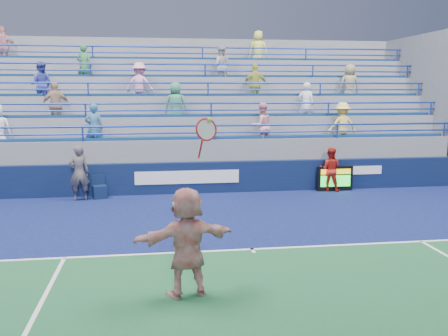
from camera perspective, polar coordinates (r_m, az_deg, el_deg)
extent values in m
plane|color=#333538|center=(11.43, 3.23, -9.35)|extent=(120.00, 120.00, 0.00)
cube|color=#0E1447|center=(13.50, 1.36, -6.44)|extent=(18.00, 8.40, 0.02)
cube|color=white|center=(11.42, 3.23, -9.25)|extent=(11.00, 0.10, 0.01)
cube|color=white|center=(11.33, 3.33, -9.40)|extent=(0.08, 0.30, 0.01)
cube|color=#0A1637|center=(17.54, -0.98, -1.05)|extent=(18.00, 0.30, 1.10)
cube|color=white|center=(17.27, -4.21, -1.06)|extent=(3.60, 0.02, 0.45)
cube|color=white|center=(18.73, 15.07, -0.25)|extent=(1.80, 0.02, 0.30)
cube|color=slate|center=(20.43, -2.03, 0.36)|extent=(18.00, 5.60, 1.10)
cube|color=slate|center=(20.38, -2.04, 1.40)|extent=(18.00, 5.60, 1.85)
cube|color=navy|center=(17.95, -1.23, 3.53)|extent=(17.40, 0.45, 0.10)
cylinder|color=#1C3599|center=(17.51, -1.08, 4.87)|extent=(18.00, 0.07, 0.07)
cube|color=slate|center=(20.82, -2.19, 2.60)|extent=(18.00, 4.60, 2.60)
cube|color=navy|center=(18.88, -1.62, 6.07)|extent=(17.40, 0.45, 0.10)
cylinder|color=#1C3599|center=(18.47, -1.48, 7.41)|extent=(18.00, 0.07, 0.07)
cube|color=slate|center=(21.28, -2.34, 3.75)|extent=(18.00, 3.60, 3.35)
cube|color=navy|center=(19.86, -1.97, 8.37)|extent=(17.40, 0.45, 0.10)
cylinder|color=#1C3599|center=(19.46, -1.84, 9.69)|extent=(18.00, 0.07, 0.07)
cube|color=slate|center=(21.75, -2.49, 4.85)|extent=(18.00, 2.60, 4.10)
cube|color=navy|center=(20.86, -2.28, 10.45)|extent=(17.40, 0.45, 0.10)
cylinder|color=#1C3599|center=(20.48, -2.17, 11.75)|extent=(18.00, 0.07, 0.07)
cube|color=slate|center=(22.22, -2.62, 5.91)|extent=(18.00, 1.60, 4.85)
cube|color=navy|center=(21.88, -2.58, 12.34)|extent=(17.40, 0.45, 0.10)
cylinder|color=#1C3599|center=(21.52, -2.48, 13.61)|extent=(18.00, 0.07, 0.07)
imported|color=tan|center=(19.05, -18.64, 6.78)|extent=(1.06, 0.62, 1.70)
imported|color=#367843|center=(20.92, -15.66, 11.18)|extent=(0.71, 0.57, 1.70)
imported|color=#3E8A62|center=(18.76, -5.53, 7.18)|extent=(0.93, 0.71, 1.70)
imported|color=#B9C54C|center=(20.16, 3.60, 9.45)|extent=(1.01, 0.44, 1.70)
imported|color=#2F648D|center=(17.89, -14.62, 4.45)|extent=(0.62, 0.41, 1.70)
imported|color=pink|center=(22.57, -23.86, 12.47)|extent=(1.00, 0.43, 1.70)
imported|color=#9B9067|center=(21.32, 14.15, 9.17)|extent=(0.84, 0.55, 1.70)
imported|color=white|center=(19.66, 9.35, 7.18)|extent=(0.71, 0.56, 1.70)
imported|color=#3A44AE|center=(20.15, -20.16, 8.93)|extent=(0.90, 0.75, 1.70)
imported|color=#BDBBC2|center=(20.95, -0.38, 11.49)|extent=(0.87, 0.70, 1.70)
imported|color=#FFE163|center=(19.12, 13.35, 4.76)|extent=(1.12, 0.67, 1.70)
imported|color=#FFFB63|center=(22.29, 3.94, 13.25)|extent=(0.90, 0.66, 1.70)
imported|color=#F9A1B2|center=(18.22, 4.31, 4.78)|extent=(0.97, 0.85, 1.70)
imported|color=#F69FC5|center=(19.74, -9.61, 9.36)|extent=(1.20, 0.83, 1.70)
cube|color=black|center=(18.24, 12.54, -1.20)|extent=(1.30, 0.15, 0.90)
cube|color=gold|center=(18.13, 12.66, -0.41)|extent=(1.10, 0.02, 0.18)
cube|color=#19E533|center=(18.18, 12.63, -1.45)|extent=(1.10, 0.02, 0.40)
cube|color=#0C1A3B|center=(17.12, -14.02, -2.69)|extent=(0.54, 0.54, 0.44)
cube|color=#0C1A3B|center=(17.24, -14.01, -1.29)|extent=(0.44, 0.16, 0.34)
imported|color=silver|center=(8.75, -4.27, -8.43)|extent=(1.89, 1.00, 1.95)
torus|color=#AD151C|center=(8.41, -2.03, 4.42)|extent=(0.40, 0.23, 0.39)
cylinder|color=#AD151C|center=(8.43, -2.70, 2.21)|extent=(0.09, 0.22, 0.35)
sphere|color=#BCCE2F|center=(8.35, -1.66, 5.56)|extent=(0.07, 0.07, 0.07)
imported|color=#151E3B|center=(16.87, -16.25, -0.55)|extent=(0.75, 0.59, 1.83)
imported|color=#AF1E14|center=(18.14, 12.02, -0.16)|extent=(0.93, 0.85, 1.57)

